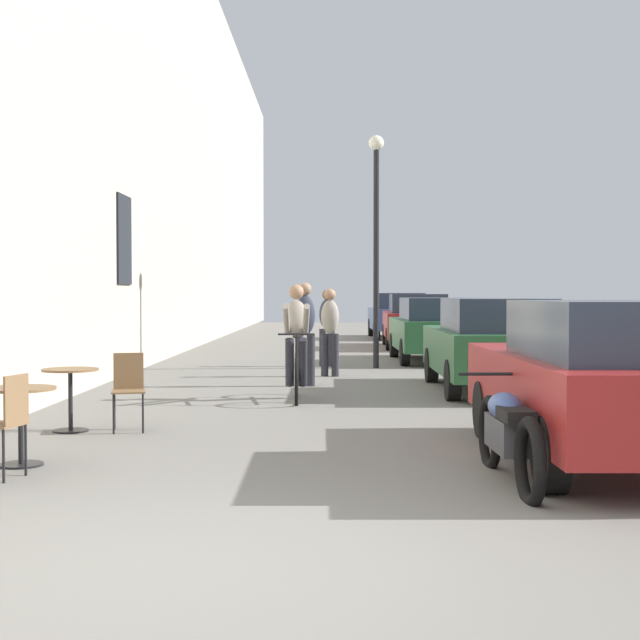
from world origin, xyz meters
name	(u,v)px	position (x,y,z in m)	size (l,w,h in m)	color
ground_plane	(201,563)	(0.00, 0.00, 0.00)	(88.00, 88.00, 0.00)	slate
building_facade_left	(132,87)	(-3.45, 14.00, 5.94)	(0.54, 68.00, 11.88)	#B7AD99
cafe_table_near	(21,409)	(-2.08, 2.99, 0.52)	(0.64, 0.64, 0.72)	black
cafe_chair_near_toward_street	(6,418)	(-2.01, 2.40, 0.52)	(0.46, 0.46, 0.89)	black
cafe_table_mid	(70,386)	(-2.22, 5.05, 0.52)	(0.64, 0.64, 0.72)	black
cafe_chair_mid_toward_street	(128,386)	(-1.57, 5.12, 0.52)	(0.45, 0.45, 0.89)	black
cyclist_on_bicycle	(296,345)	(0.24, 8.18, 0.81)	(0.52, 1.76, 1.74)	black
pedestrian_near	(305,328)	(0.32, 10.16, 0.99)	(0.37, 0.29, 1.76)	#26262D
pedestrian_mid	(330,327)	(0.74, 11.98, 0.94)	(0.36, 0.27, 1.67)	#26262D
pedestrian_far	(327,323)	(0.67, 14.39, 0.93)	(0.35, 0.25, 1.66)	#26262D
street_lamp	(376,221)	(1.71, 13.93, 3.11)	(0.32, 0.32, 4.90)	black
parked_car_nearest	(603,379)	(3.28, 3.17, 0.78)	(1.84, 4.28, 1.51)	maroon
parked_car_second	(492,343)	(3.34, 9.34, 0.78)	(1.79, 4.22, 1.50)	#23512D
parked_car_third	(434,328)	(3.13, 15.74, 0.77)	(1.82, 4.18, 1.48)	#23512D
parked_car_fourth	(416,320)	(3.24, 21.15, 0.81)	(1.95, 4.43, 1.56)	maroon
parked_car_fifth	(398,315)	(3.11, 26.74, 0.82)	(1.95, 4.49, 1.59)	#384C84
parked_motorcycle	(508,434)	(2.24, 2.31, 0.40)	(0.62, 2.15, 0.92)	black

